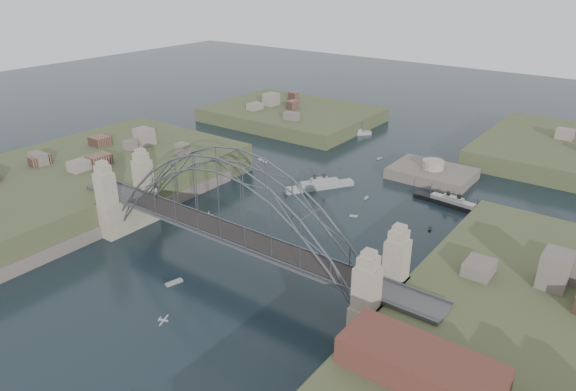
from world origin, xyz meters
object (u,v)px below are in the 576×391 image
at_px(ocean_liner, 452,204).
at_px(naval_cruiser_near, 319,186).
at_px(bridge, 231,215).
at_px(fort_island, 431,180).
at_px(wharf_shed, 420,365).
at_px(naval_cruiser_far, 349,133).

bearing_deg(ocean_liner, naval_cruiser_near, -162.76).
xyz_separation_m(bridge, fort_island, (12.00, 70.00, -12.66)).
bearing_deg(bridge, wharf_shed, -17.65).
bearing_deg(naval_cruiser_near, wharf_shed, -47.79).
height_order(bridge, wharf_shed, bridge).
bearing_deg(wharf_shed, naval_cruiser_far, 124.11).
bearing_deg(bridge, naval_cruiser_far, 106.76).
bearing_deg(naval_cruiser_near, fort_island, 49.39).
distance_m(wharf_shed, ocean_liner, 72.74).
height_order(wharf_shed, ocean_liner, wharf_shed).
bearing_deg(naval_cruiser_far, naval_cruiser_near, -68.80).
xyz_separation_m(wharf_shed, ocean_liner, (-20.47, 69.19, -9.22)).
distance_m(bridge, ocean_liner, 61.09).
height_order(bridge, fort_island, bridge).
xyz_separation_m(bridge, ocean_liner, (23.53, 55.19, -11.54)).
distance_m(naval_cruiser_far, ocean_liner, 62.95).
height_order(fort_island, naval_cruiser_far, fort_island).
relative_size(naval_cruiser_near, ocean_liner, 0.85).
relative_size(bridge, naval_cruiser_near, 4.77).
distance_m(bridge, naval_cruiser_near, 47.33).
bearing_deg(naval_cruiser_far, bridge, -73.24).
xyz_separation_m(bridge, wharf_shed, (44.00, -14.00, -2.32)).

